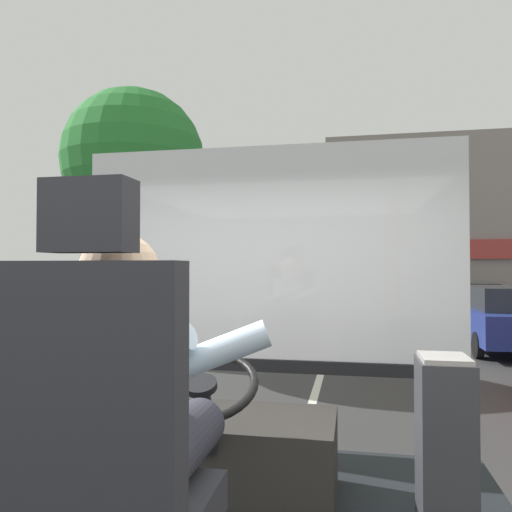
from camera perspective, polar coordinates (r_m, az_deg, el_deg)
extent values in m
cube|color=#323232|center=(10.53, 8.11, -11.72)|extent=(18.00, 44.00, 0.05)
cube|color=silver|center=(10.52, 8.11, -11.57)|extent=(0.12, 39.60, 0.00)
cube|color=#28282D|center=(1.30, -18.95, -15.20)|extent=(0.48, 0.10, 0.66)
cube|color=#28282D|center=(1.27, -18.79, 4.43)|extent=(0.22, 0.10, 0.18)
cylinder|color=#282833|center=(1.63, -9.28, -21.17)|extent=(0.18, 0.50, 0.18)
cylinder|color=#282833|center=(1.71, -15.84, -20.25)|extent=(0.18, 0.50, 0.18)
cylinder|color=silver|center=(1.46, -15.68, -16.40)|extent=(0.35, 0.35, 0.53)
cube|color=navy|center=(1.60, -12.63, -12.68)|extent=(0.06, 0.01, 0.33)
sphere|color=beige|center=(1.41, -15.58, -1.90)|extent=(0.22, 0.22, 0.22)
cylinder|color=silver|center=(1.62, -7.95, -12.25)|extent=(0.55, 0.21, 0.28)
cylinder|color=silver|center=(1.71, -15.26, -11.66)|extent=(0.55, 0.21, 0.28)
cube|color=#282623|center=(2.68, -3.53, -22.04)|extent=(1.10, 0.56, 0.40)
cylinder|color=black|center=(2.27, -5.87, -18.35)|extent=(0.07, 0.20, 0.35)
torus|color=black|center=(2.16, -6.41, -14.74)|extent=(0.49, 0.47, 0.23)
cylinder|color=black|center=(2.16, -6.41, -14.74)|extent=(0.14, 0.14, 0.08)
cube|color=#333338|center=(2.36, 21.13, -20.30)|extent=(0.22, 0.27, 0.75)
cube|color=#9E9993|center=(2.26, 21.05, -11.02)|extent=(0.19, 0.24, 0.02)
cube|color=silver|center=(3.21, 1.24, 0.51)|extent=(2.50, 0.01, 1.40)
cube|color=black|center=(3.27, 1.25, -12.55)|extent=(2.50, 0.08, 0.08)
cylinder|color=#4C3828|center=(9.95, -14.12, -3.15)|extent=(0.30, 0.30, 3.11)
sphere|color=#26732D|center=(10.17, -14.03, 10.82)|extent=(2.78, 2.78, 2.78)
cube|color=navy|center=(12.60, 26.80, -6.98)|extent=(1.76, 4.04, 0.66)
cube|color=#282D33|center=(12.32, 27.08, -4.38)|extent=(1.44, 2.22, 0.51)
cylinder|color=black|center=(13.66, 21.97, -7.98)|extent=(0.14, 0.54, 0.54)
cylinder|color=black|center=(11.23, 24.41, -9.42)|extent=(0.14, 0.54, 0.54)
cube|color=black|center=(17.63, 23.22, -5.46)|extent=(1.77, 4.23, 0.63)
cube|color=#282D33|center=(17.35, 23.38, -3.68)|extent=(1.45, 2.32, 0.48)
cylinder|color=black|center=(19.12, 24.88, -6.07)|extent=(0.14, 0.52, 0.52)
cylinder|color=black|center=(18.79, 19.87, -6.20)|extent=(0.14, 0.52, 0.52)
cylinder|color=black|center=(16.60, 27.05, -6.78)|extent=(0.14, 0.52, 0.52)
cylinder|color=black|center=(16.22, 21.29, -6.97)|extent=(0.14, 0.52, 0.52)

